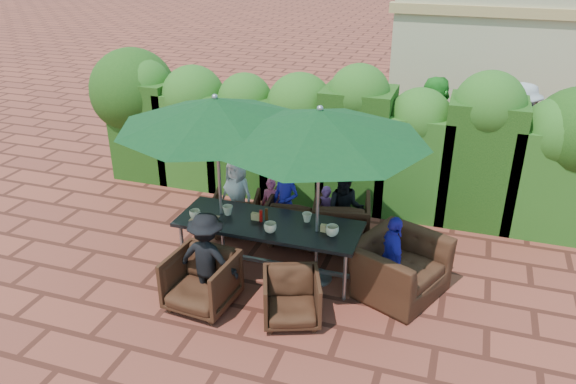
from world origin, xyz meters
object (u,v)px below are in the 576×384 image
(chair_far_right, at_px, (341,219))
(chair_near_right, at_px, (291,296))
(chair_near_left, at_px, (201,279))
(dining_table, at_px, (269,227))
(chair_far_left, at_px, (236,211))
(umbrella_left, at_px, (216,113))
(chair_end_right, at_px, (399,259))
(umbrella_right, at_px, (320,125))
(chair_far_mid, at_px, (295,216))

(chair_far_right, distance_m, chair_near_right, 1.98)
(chair_near_left, distance_m, chair_near_right, 1.17)
(dining_table, distance_m, chair_near_right, 1.20)
(dining_table, height_order, chair_far_left, dining_table)
(umbrella_left, relative_size, chair_end_right, 2.29)
(chair_end_right, bearing_deg, dining_table, 115.33)
(umbrella_left, distance_m, umbrella_right, 1.41)
(chair_far_right, xyz_separation_m, chair_end_right, (1.00, -0.96, 0.08))
(umbrella_left, bearing_deg, chair_far_left, 100.10)
(dining_table, height_order, chair_near_left, chair_near_left)
(chair_far_mid, bearing_deg, chair_near_right, 101.46)
(chair_far_mid, relative_size, chair_near_left, 1.00)
(umbrella_right, bearing_deg, chair_near_right, -92.55)
(umbrella_right, relative_size, chair_far_left, 3.85)
(dining_table, relative_size, umbrella_left, 0.96)
(dining_table, relative_size, chair_end_right, 2.19)
(umbrella_left, relative_size, chair_far_mid, 3.28)
(chair_end_right, bearing_deg, chair_near_left, 139.19)
(chair_far_left, height_order, chair_far_mid, chair_far_mid)
(umbrella_right, distance_m, chair_far_mid, 2.13)
(dining_table, bearing_deg, chair_near_right, -56.19)
(chair_near_right, xyz_separation_m, chair_end_right, (1.13, 1.01, 0.15))
(chair_far_right, bearing_deg, umbrella_left, 21.31)
(chair_far_right, relative_size, chair_near_right, 1.22)
(chair_far_mid, xyz_separation_m, chair_near_left, (-0.60, -1.97, -0.00))
(chair_far_left, bearing_deg, umbrella_right, 136.50)
(chair_far_mid, relative_size, chair_far_right, 0.94)
(umbrella_left, xyz_separation_m, chair_far_left, (-0.15, 0.82, -1.86))
(chair_near_left, bearing_deg, chair_end_right, 30.64)
(dining_table, relative_size, chair_near_left, 3.14)
(chair_far_left, relative_size, chair_far_right, 0.83)
(umbrella_left, distance_m, chair_end_right, 3.03)
(dining_table, relative_size, chair_far_right, 2.96)
(chair_far_left, bearing_deg, dining_table, 121.10)
(umbrella_right, distance_m, chair_end_right, 2.03)
(umbrella_left, xyz_separation_m, chair_near_left, (0.20, -1.09, -1.81))
(umbrella_right, bearing_deg, chair_end_right, 3.29)
(chair_near_left, bearing_deg, umbrella_left, 105.72)
(chair_far_left, bearing_deg, chair_end_right, 148.87)
(umbrella_right, distance_m, chair_near_right, 2.09)
(umbrella_left, bearing_deg, chair_far_mid, 47.86)
(chair_near_right, relative_size, chair_end_right, 0.61)
(dining_table, height_order, chair_far_mid, chair_far_mid)
(umbrella_left, height_order, chair_far_mid, umbrella_left)
(umbrella_right, bearing_deg, chair_near_left, -139.52)
(umbrella_right, height_order, chair_end_right, umbrella_right)
(umbrella_left, bearing_deg, chair_near_left, -79.50)
(chair_far_left, relative_size, chair_far_mid, 0.89)
(chair_far_mid, height_order, chair_end_right, chair_end_right)
(chair_near_left, height_order, chair_end_right, chair_end_right)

